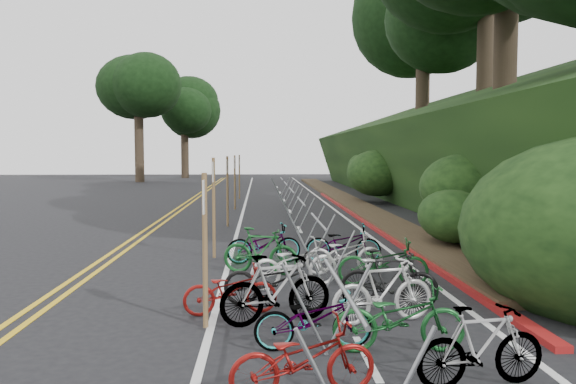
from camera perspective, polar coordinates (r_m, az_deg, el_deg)
ground at (r=9.48m, az=-13.67°, el=-12.14°), size 120.00×120.00×0.00m
road_markings at (r=19.25m, az=-6.20°, el=-3.83°), size 7.47×80.00×0.01m
red_curb at (r=21.47m, az=7.74°, el=-2.90°), size 0.25×28.00×0.10m
embankment at (r=30.15m, az=18.97°, el=3.69°), size 14.30×48.14×9.11m
bike_rack_front at (r=6.03m, az=5.48°, el=-12.62°), size 1.18×2.83×1.24m
bike_racks_rest at (r=22.05m, az=0.37°, el=-0.59°), size 1.14×23.00×1.17m
signpost_near at (r=8.45m, az=-8.44°, el=-4.78°), size 0.08×0.40×2.32m
signposts_rest at (r=23.00m, az=-5.76°, el=1.02°), size 0.08×18.40×2.50m
bike_front at (r=9.25m, az=-5.87°, el=-9.88°), size 0.76×1.59×0.80m
bike_valet at (r=10.03m, az=3.96°, el=-8.34°), size 3.27×9.15×1.08m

